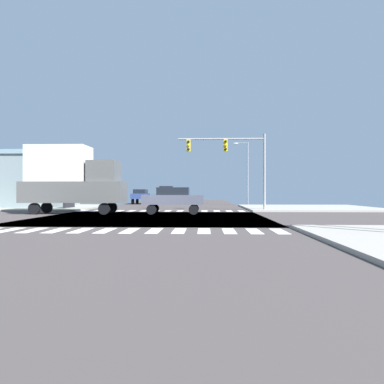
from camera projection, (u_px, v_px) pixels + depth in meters
ground at (151, 218)px, 21.49m from camera, size 90.00×90.00×0.05m
sidewalk_corner_ne at (308, 208)px, 33.01m from camera, size 12.00×12.00×0.14m
sidewalk_corner_nw at (37, 207)px, 33.96m from camera, size 12.00×12.00×0.14m
crosswalk_near at (118, 231)px, 14.21m from camera, size 13.50×2.00×0.01m
crosswalk_far at (162, 211)px, 28.80m from camera, size 13.50×2.00×0.01m
traffic_signal_mast at (230, 154)px, 29.05m from camera, size 7.23×0.55×6.35m
street_lamp at (246, 167)px, 40.87m from camera, size 1.78×0.32×7.34m
bank_building at (4, 181)px, 35.08m from camera, size 14.25×8.26×5.34m
sedan_nearside_1 at (173, 198)px, 24.95m from camera, size 4.30×1.80×1.88m
box_truck_crossing_1 at (71, 178)px, 25.22m from camera, size 7.20×2.40×4.85m
pickup_queued_1 at (167, 194)px, 49.01m from camera, size 2.00×5.10×2.35m
sedan_leading_3 at (141, 195)px, 45.25m from camera, size 1.80×4.30×1.88m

